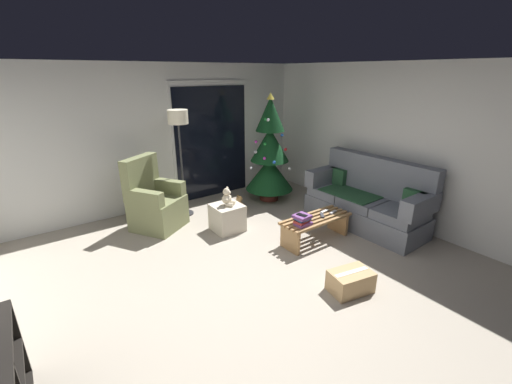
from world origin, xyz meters
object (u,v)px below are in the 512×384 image
object	(u,v)px
remote_black	(304,217)
christmas_tree	(270,155)
teddy_bear_cream	(227,198)
book_stack	(302,220)
floor_lamp	(179,128)
teddy_bear_honey_by_tree	(240,204)
remote_graphite	(322,215)
remote_silver	(333,212)
remote_white	(325,211)
cardboard_box_taped_mid_floor	(350,281)
cell_phone	(302,215)
armchair	(155,203)
ottoman	(227,218)
couch	(367,201)
coffee_table	(316,225)

from	to	relation	value
remote_black	christmas_tree	world-z (taller)	christmas_tree
teddy_bear_cream	book_stack	bearing A→B (deg)	-64.61
floor_lamp	teddy_bear_honey_by_tree	world-z (taller)	floor_lamp
remote_graphite	christmas_tree	distance (m)	1.84
christmas_tree	remote_graphite	bearing A→B (deg)	-102.46
remote_silver	remote_white	xyz separation A→B (m)	(-0.08, 0.10, 0.00)
floor_lamp	cardboard_box_taped_mid_floor	xyz separation A→B (m)	(0.60, -3.10, -1.38)
remote_graphite	christmas_tree	world-z (taller)	christmas_tree
cell_phone	teddy_bear_cream	bearing A→B (deg)	101.59
armchair	cell_phone	bearing A→B (deg)	-53.69
remote_graphite	cell_phone	world-z (taller)	cell_phone
ottoman	couch	bearing A→B (deg)	-30.26
remote_white	cardboard_box_taped_mid_floor	distance (m)	1.41
remote_silver	cardboard_box_taped_mid_floor	size ratio (longest dim) A/B	0.30
remote_white	christmas_tree	world-z (taller)	christmas_tree
remote_graphite	remote_black	bearing A→B (deg)	-162.68
remote_silver	remote_graphite	bearing A→B (deg)	-107.14
book_stack	remote_white	bearing A→B (deg)	12.06
remote_black	cell_phone	bearing A→B (deg)	0.22
teddy_bear_cream	armchair	bearing A→B (deg)	138.05
cell_phone	teddy_bear_honey_by_tree	xyz separation A→B (m)	(0.07, 1.65, -0.40)
christmas_tree	armchair	distance (m)	2.26
coffee_table	remote_graphite	world-z (taller)	remote_graphite
book_stack	floor_lamp	xyz separation A→B (m)	(-0.81, 2.07, 1.06)
coffee_table	remote_silver	distance (m)	0.35
remote_silver	cell_phone	distance (m)	0.68
remote_graphite	ottoman	bearing A→B (deg)	169.59
remote_black	book_stack	distance (m)	0.23
coffee_table	teddy_bear_cream	bearing A→B (deg)	129.24
couch	remote_white	world-z (taller)	couch
floor_lamp	teddy_bear_cream	bearing A→B (deg)	-73.66
cell_phone	book_stack	bearing A→B (deg)	-40.42
teddy_bear_cream	teddy_bear_honey_by_tree	world-z (taller)	teddy_bear_cream
remote_silver	teddy_bear_cream	xyz separation A→B (m)	(-1.18, 1.08, 0.16)
remote_white	cell_phone	xyz separation A→B (m)	(-0.58, -0.12, 0.14)
remote_graphite	armchair	xyz separation A→B (m)	(-1.82, 1.84, 0.02)
teddy_bear_cream	teddy_bear_honey_by_tree	size ratio (longest dim) A/B	1.00
couch	ottoman	world-z (taller)	couch
christmas_tree	cell_phone	bearing A→B (deg)	-115.05
remote_silver	cardboard_box_taped_mid_floor	bearing A→B (deg)	-52.37
christmas_tree	teddy_bear_honey_by_tree	distance (m)	1.09
remote_white	floor_lamp	bearing A→B (deg)	-152.53
remote_silver	remote_white	world-z (taller)	same
remote_black	armchair	bearing A→B (deg)	-84.17
christmas_tree	armchair	world-z (taller)	christmas_tree
remote_graphite	teddy_bear_cream	xyz separation A→B (m)	(-0.96, 1.06, 0.16)
remote_silver	cell_phone	bearing A→B (deg)	-101.09
ottoman	remote_graphite	bearing A→B (deg)	-47.93
christmas_tree	teddy_bear_cream	size ratio (longest dim) A/B	7.03
ottoman	book_stack	bearing A→B (deg)	-64.49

